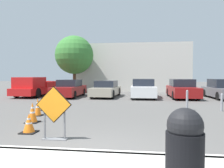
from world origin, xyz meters
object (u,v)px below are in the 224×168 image
at_px(parked_car_second, 106,89).
at_px(bollard_second, 222,102).
at_px(traffic_cone_second, 33,113).
at_px(parked_car_third, 143,89).
at_px(pickup_truck, 35,88).
at_px(parked_car_fourth, 182,89).
at_px(traffic_cone_third, 38,107).
at_px(trash_bin, 185,145).
at_px(parked_car_fifth, 223,90).
at_px(traffic_cone_nearest, 29,124).
at_px(traffic_cone_fourth, 44,103).
at_px(bollard_nearest, 187,100).
at_px(traffic_cone_fifth, 45,101).
at_px(parked_car_nearest, 69,89).
at_px(road_closed_sign, 54,110).

height_order(parked_car_second, bollard_second, parked_car_second).
xyz_separation_m(traffic_cone_second, parked_car_third, (4.24, 9.77, 0.32)).
xyz_separation_m(pickup_truck, parked_car_fourth, (12.03, 0.11, -0.05)).
height_order(traffic_cone_third, trash_bin, trash_bin).
distance_m(traffic_cone_third, trash_bin, 7.59).
bearing_deg(parked_car_fifth, traffic_cone_nearest, 46.92).
bearing_deg(bollard_second, parked_car_fifth, 69.92).
height_order(traffic_cone_fourth, bollard_second, bollard_second).
distance_m(parked_car_second, bollard_nearest, 8.15).
bearing_deg(traffic_cone_fifth, parked_car_fifth, 25.61).
bearing_deg(traffic_cone_fifth, bollard_second, -4.02).
bearing_deg(traffic_cone_fifth, parked_car_third, 44.22).
bearing_deg(bollard_second, bollard_nearest, 180.00).
xyz_separation_m(parked_car_nearest, bollard_nearest, (8.08, -6.07, -0.11)).
bearing_deg(pickup_truck, parked_car_third, -177.55).
bearing_deg(parked_car_third, parked_car_second, -4.28).
bearing_deg(parked_car_second, pickup_truck, 5.97).
height_order(parked_car_third, trash_bin, parked_car_third).
bearing_deg(bollard_nearest, traffic_cone_nearest, -138.97).
relative_size(pickup_truck, parked_car_fifth, 1.25).
relative_size(traffic_cone_third, parked_car_fourth, 0.17).
xyz_separation_m(road_closed_sign, parked_car_fourth, (5.59, 11.88, -0.14)).
relative_size(parked_car_nearest, bollard_nearest, 4.44).
distance_m(parked_car_third, bollard_nearest, 6.52).
distance_m(traffic_cone_fourth, bollard_nearest, 7.18).
height_order(traffic_cone_fourth, parked_car_fifth, parked_car_fifth).
bearing_deg(trash_bin, bollard_nearest, 77.94).
xyz_separation_m(road_closed_sign, traffic_cone_fifth, (-3.08, 6.26, -0.52)).
height_order(traffic_cone_nearest, parked_car_fifth, parked_car_fifth).
relative_size(road_closed_sign, bollard_second, 1.67).
bearing_deg(parked_car_fourth, traffic_cone_third, 47.33).
bearing_deg(traffic_cone_second, parked_car_nearest, 100.33).
relative_size(parked_car_nearest, parked_car_third, 1.03).
bearing_deg(bollard_second, parked_car_fourth, 96.49).
distance_m(road_closed_sign, parked_car_third, 12.06).
bearing_deg(road_closed_sign, parked_car_fifth, 54.06).
distance_m(parked_car_nearest, parked_car_fourth, 9.01).
bearing_deg(traffic_cone_nearest, parked_car_third, 71.88).
height_order(pickup_truck, parked_car_fifth, pickup_truck).
distance_m(pickup_truck, parked_car_nearest, 3.02).
relative_size(road_closed_sign, traffic_cone_third, 1.92).
xyz_separation_m(traffic_cone_nearest, parked_car_nearest, (-2.36, 11.05, 0.37)).
distance_m(parked_car_third, bollard_second, 7.21).
relative_size(parked_car_fifth, bollard_nearest, 4.35).
bearing_deg(parked_car_nearest, road_closed_sign, 105.87).
bearing_deg(parked_car_third, pickup_truck, -0.33).
bearing_deg(road_closed_sign, parked_car_fourth, 64.80).
bearing_deg(bollard_second, traffic_cone_second, -155.70).
bearing_deg(parked_car_fifth, traffic_cone_third, 36.10).
bearing_deg(bollard_nearest, pickup_truck, 150.90).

